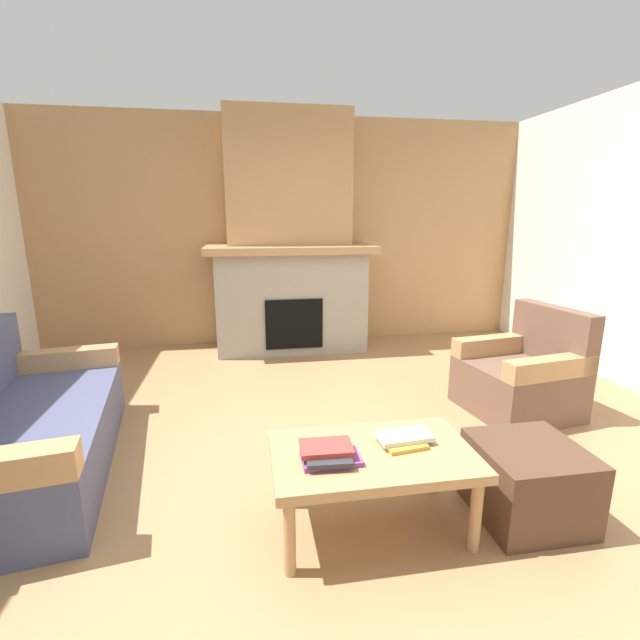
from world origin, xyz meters
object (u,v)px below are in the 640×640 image
(couch, at_px, (22,430))
(ottoman, at_px, (527,481))
(armchair, at_px, (522,376))
(fireplace, at_px, (290,251))
(coffee_table, at_px, (372,461))

(couch, xyz_separation_m, ottoman, (2.81, -0.87, -0.09))
(armchair, bearing_deg, ottoman, -122.08)
(fireplace, relative_size, armchair, 3.12)
(couch, height_order, coffee_table, couch)
(fireplace, relative_size, coffee_table, 2.70)
(armchair, height_order, coffee_table, armchair)
(fireplace, height_order, ottoman, fireplace)
(coffee_table, xyz_separation_m, ottoman, (0.84, -0.05, -0.18))
(fireplace, xyz_separation_m, armchair, (1.67, -2.10, -0.87))
(fireplace, height_order, couch, fireplace)
(armchair, bearing_deg, couch, -174.66)
(fireplace, relative_size, couch, 1.42)
(fireplace, distance_m, coffee_table, 3.35)
(fireplace, height_order, coffee_table, fireplace)
(armchair, bearing_deg, fireplace, 128.56)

